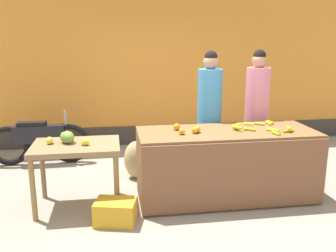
# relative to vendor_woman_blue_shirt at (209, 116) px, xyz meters

# --- Properties ---
(ground_plane) EXTENTS (24.00, 24.00, 0.00)m
(ground_plane) POSITION_rel_vendor_woman_blue_shirt_xyz_m (-0.48, -0.67, -0.93)
(ground_plane) COLOR gray
(market_wall_back) EXTENTS (7.92, 0.23, 3.28)m
(market_wall_back) POSITION_rel_vendor_woman_blue_shirt_xyz_m (-0.48, 2.03, 0.68)
(market_wall_back) COLOR orange
(market_wall_back) RESTS_ON ground
(fruit_stall_counter) EXTENTS (2.21, 0.87, 0.88)m
(fruit_stall_counter) POSITION_rel_vendor_woman_blue_shirt_xyz_m (0.05, -0.69, -0.49)
(fruit_stall_counter) COLOR brown
(fruit_stall_counter) RESTS_ON ground
(side_table_wooden) EXTENTS (1.02, 0.71, 0.79)m
(side_table_wooden) POSITION_rel_vendor_woman_blue_shirt_xyz_m (-1.79, -0.67, -0.25)
(side_table_wooden) COLOR olive
(side_table_wooden) RESTS_ON ground
(banana_bunch_pile) EXTENTS (0.73, 0.70, 0.07)m
(banana_bunch_pile) POSITION_rel_vendor_woman_blue_shirt_xyz_m (0.48, -0.65, -0.02)
(banana_bunch_pile) COLOR gold
(banana_bunch_pile) RESTS_ON fruit_stall_counter
(orange_pile) EXTENTS (0.31, 0.32, 0.08)m
(orange_pile) POSITION_rel_vendor_woman_blue_shirt_xyz_m (-0.48, -0.66, -0.01)
(orange_pile) COLOR orange
(orange_pile) RESTS_ON fruit_stall_counter
(mango_papaya_pile) EXTENTS (0.52, 0.47, 0.14)m
(mango_papaya_pile) POSITION_rel_vendor_woman_blue_shirt_xyz_m (-1.89, -0.61, -0.08)
(mango_papaya_pile) COLOR #DADA43
(mango_papaya_pile) RESTS_ON side_table_wooden
(vendor_woman_blue_shirt) EXTENTS (0.34, 0.34, 1.84)m
(vendor_woman_blue_shirt) POSITION_rel_vendor_woman_blue_shirt_xyz_m (0.00, 0.00, 0.00)
(vendor_woman_blue_shirt) COLOR #33333D
(vendor_woman_blue_shirt) RESTS_ON ground
(vendor_woman_pink_shirt) EXTENTS (0.34, 0.34, 1.85)m
(vendor_woman_pink_shirt) POSITION_rel_vendor_woman_blue_shirt_xyz_m (0.72, 0.06, 0.00)
(vendor_woman_pink_shirt) COLOR #33333D
(vendor_woman_pink_shirt) RESTS_ON ground
(parked_motorcycle) EXTENTS (1.60, 0.18, 0.88)m
(parked_motorcycle) POSITION_rel_vendor_woman_blue_shirt_xyz_m (-2.54, 1.01, -0.53)
(parked_motorcycle) COLOR black
(parked_motorcycle) RESTS_ON ground
(produce_crate) EXTENTS (0.50, 0.42, 0.26)m
(produce_crate) POSITION_rel_vendor_woman_blue_shirt_xyz_m (-1.36, -1.17, -0.80)
(produce_crate) COLOR gold
(produce_crate) RESTS_ON ground
(produce_sack) EXTENTS (0.45, 0.41, 0.55)m
(produce_sack) POSITION_rel_vendor_woman_blue_shirt_xyz_m (-1.04, 0.15, -0.65)
(produce_sack) COLOR tan
(produce_sack) RESTS_ON ground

